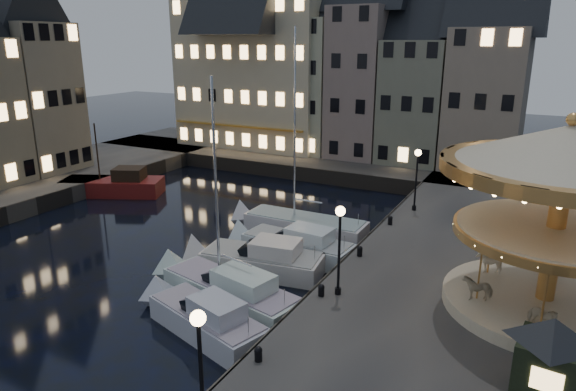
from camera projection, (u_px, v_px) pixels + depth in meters
The scene contains 29 objects.
ground at pixel (197, 294), 25.88m from camera, with size 160.00×160.00×0.00m, color black.
quay_east at pixel (509, 293), 24.57m from camera, with size 16.00×56.00×1.30m, color #474442.
quay_north at pixel (300, 158), 52.98m from camera, with size 44.00×12.00×1.30m, color #474442.
quaywall_e at pixel (352, 262), 28.12m from camera, with size 0.15×44.00×1.30m, color #47423A.
quaywall_n at pixel (291, 173), 47.01m from camera, with size 48.00×0.15×1.30m, color #47423A.
quaywall_w at pixel (4, 216), 35.36m from camera, with size 0.15×44.00×1.30m, color #47423A.
streetlamp_a at pixel (200, 359), 13.89m from camera, with size 0.44×0.44×4.17m.
streetlamp_b at pixel (340, 238), 22.37m from camera, with size 0.44×0.44×4.17m.
streetlamp_c at pixel (417, 171), 33.82m from camera, with size 0.44×0.44×4.17m.
bollard_a at pixel (258, 353), 18.24m from camera, with size 0.30×0.30×0.57m.
bollard_b at pixel (321, 290), 22.91m from camera, with size 0.30×0.30×0.57m.
bollard_c at pixel (360, 251), 27.15m from camera, with size 0.30×0.30×0.57m.
bollard_d at pixel (390, 220), 31.82m from camera, with size 0.30×0.30×0.57m.
townhouse_na at pixel (217, 82), 57.71m from camera, with size 5.50×8.00×12.80m.
townhouse_nb at pixel (259, 79), 55.15m from camera, with size 6.16×8.00×13.80m.
townhouse_nc at pixel (310, 76), 52.32m from camera, with size 6.82×8.00×14.80m.
townhouse_nd at pixel (363, 73), 49.63m from camera, with size 5.50×8.00×15.80m.
townhouse_ne at pixel (418, 91), 47.65m from camera, with size 6.16×8.00×12.80m.
townhouse_nf at pixel (488, 88), 44.82m from camera, with size 6.82×8.00×13.80m.
townhouse_wc at pixel (27, 86), 44.23m from camera, with size 8.80×5.50×14.20m.
hotel_corner at pixel (259, 65), 54.69m from camera, with size 17.60×9.00×16.80m.
motorboat_b at pixel (201, 318), 22.43m from camera, with size 7.12×3.87×2.15m.
motorboat_c at pixel (225, 289), 24.97m from camera, with size 8.70×4.01×11.54m.
motorboat_d at pixel (256, 260), 28.33m from camera, with size 7.77×3.56×2.15m.
motorboat_e at pixel (292, 245), 30.39m from camera, with size 7.76×2.71×2.15m.
motorboat_f at pixel (297, 225), 34.11m from camera, with size 9.16×2.43×12.20m.
red_fishing_boat at pixel (115, 186), 42.47m from camera, with size 8.49×5.89×6.12m.
carousel at pixel (563, 185), 20.30m from camera, with size 9.54×9.54×8.35m.
ticket_kiosk at pixel (551, 346), 15.71m from camera, with size 2.87×2.87×3.36m.
Camera 1 is at (14.87, -18.54, 12.28)m, focal length 32.00 mm.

